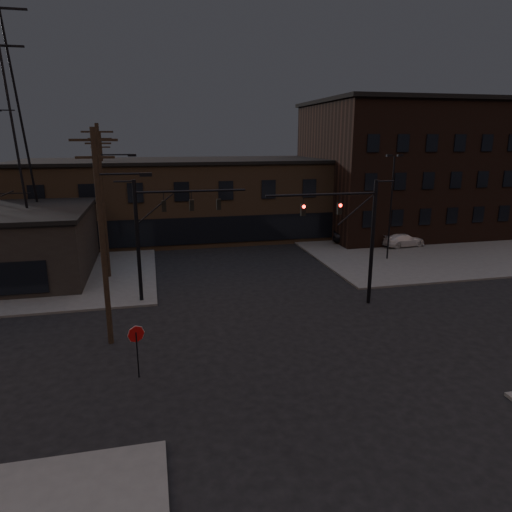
{
  "coord_description": "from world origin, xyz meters",
  "views": [
    {
      "loc": [
        -7.0,
        -21.29,
        10.53
      ],
      "look_at": [
        -0.97,
        4.95,
        3.5
      ],
      "focal_mm": 32.0,
      "sensor_mm": 36.0,
      "label": 1
    }
  ],
  "objects_px": {
    "traffic_signal_near": "(356,230)",
    "car_crossing": "(208,232)",
    "parked_car_lot_b": "(403,240)",
    "stop_sign": "(136,340)",
    "parked_car_lot_a": "(358,235)",
    "traffic_signal_far": "(158,226)"
  },
  "relations": [
    {
      "from": "stop_sign",
      "to": "traffic_signal_far",
      "type": "bearing_deg",
      "value": 82.68
    },
    {
      "from": "parked_car_lot_b",
      "to": "stop_sign",
      "type": "bearing_deg",
      "value": 121.68
    },
    {
      "from": "traffic_signal_far",
      "to": "parked_car_lot_b",
      "type": "distance_m",
      "value": 25.9
    },
    {
      "from": "parked_car_lot_a",
      "to": "car_crossing",
      "type": "relative_size",
      "value": 0.98
    },
    {
      "from": "traffic_signal_near",
      "to": "parked_car_lot_b",
      "type": "xyz_separation_m",
      "value": [
        11.47,
        13.41,
        -4.15
      ]
    },
    {
      "from": "traffic_signal_far",
      "to": "parked_car_lot_a",
      "type": "relative_size",
      "value": 1.61
    },
    {
      "from": "car_crossing",
      "to": "traffic_signal_far",
      "type": "bearing_deg",
      "value": -114.98
    },
    {
      "from": "traffic_signal_near",
      "to": "traffic_signal_far",
      "type": "height_order",
      "value": "same"
    },
    {
      "from": "traffic_signal_near",
      "to": "traffic_signal_far",
      "type": "relative_size",
      "value": 1.0
    },
    {
      "from": "stop_sign",
      "to": "car_crossing",
      "type": "distance_m",
      "value": 28.5
    },
    {
      "from": "stop_sign",
      "to": "parked_car_lot_b",
      "type": "distance_m",
      "value": 31.84
    },
    {
      "from": "traffic_signal_near",
      "to": "car_crossing",
      "type": "relative_size",
      "value": 1.57
    },
    {
      "from": "traffic_signal_near",
      "to": "stop_sign",
      "type": "relative_size",
      "value": 3.23
    },
    {
      "from": "traffic_signal_near",
      "to": "parked_car_lot_b",
      "type": "relative_size",
      "value": 1.84
    },
    {
      "from": "parked_car_lot_a",
      "to": "parked_car_lot_b",
      "type": "height_order",
      "value": "parked_car_lot_a"
    },
    {
      "from": "stop_sign",
      "to": "car_crossing",
      "type": "xyz_separation_m",
      "value": [
        6.63,
        27.7,
        -1.01
      ]
    },
    {
      "from": "parked_car_lot_a",
      "to": "car_crossing",
      "type": "distance_m",
      "value": 15.46
    },
    {
      "from": "parked_car_lot_b",
      "to": "car_crossing",
      "type": "xyz_separation_m",
      "value": [
        -18.2,
        7.8,
        0.06
      ]
    },
    {
      "from": "traffic_signal_near",
      "to": "car_crossing",
      "type": "distance_m",
      "value": 22.63
    },
    {
      "from": "traffic_signal_far",
      "to": "stop_sign",
      "type": "relative_size",
      "value": 3.23
    },
    {
      "from": "car_crossing",
      "to": "parked_car_lot_a",
      "type": "bearing_deg",
      "value": -29.99
    },
    {
      "from": "parked_car_lot_a",
      "to": "parked_car_lot_b",
      "type": "relative_size",
      "value": 1.14
    }
  ]
}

